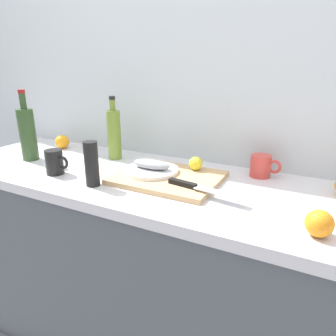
{
  "coord_description": "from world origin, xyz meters",
  "views": [
    {
      "loc": [
        0.56,
        -0.99,
        1.33
      ],
      "look_at": [
        0.05,
        0.01,
        0.95
      ],
      "focal_mm": 32.8,
      "sensor_mm": 36.0,
      "label": 1
    }
  ],
  "objects_px": {
    "lemon_0": "(196,163)",
    "coffee_mug_2": "(55,162)",
    "orange_0": "(62,142)",
    "white_plate": "(152,170)",
    "wine_bottle": "(28,133)",
    "olive_oil_bottle": "(114,134)",
    "cutting_board": "(168,178)",
    "coffee_mug_1": "(261,166)",
    "chef_knife": "(195,187)",
    "pepper_mill": "(92,164)",
    "fish_fillet": "(151,164)"
  },
  "relations": [
    {
      "from": "coffee_mug_2",
      "to": "orange_0",
      "type": "relative_size",
      "value": 1.54
    },
    {
      "from": "pepper_mill",
      "to": "wine_bottle",
      "type": "bearing_deg",
      "value": 165.7
    },
    {
      "from": "orange_0",
      "to": "pepper_mill",
      "type": "relative_size",
      "value": 0.43
    },
    {
      "from": "fish_fillet",
      "to": "wine_bottle",
      "type": "xyz_separation_m",
      "value": [
        -0.63,
        -0.06,
        0.07
      ]
    },
    {
      "from": "lemon_0",
      "to": "pepper_mill",
      "type": "height_order",
      "value": "pepper_mill"
    },
    {
      "from": "coffee_mug_1",
      "to": "olive_oil_bottle",
      "type": "bearing_deg",
      "value": -174.54
    },
    {
      "from": "chef_knife",
      "to": "orange_0",
      "type": "xyz_separation_m",
      "value": [
        -0.88,
        0.25,
        0.01
      ]
    },
    {
      "from": "orange_0",
      "to": "coffee_mug_2",
      "type": "bearing_deg",
      "value": -48.22
    },
    {
      "from": "olive_oil_bottle",
      "to": "coffee_mug_1",
      "type": "height_order",
      "value": "olive_oil_bottle"
    },
    {
      "from": "white_plate",
      "to": "wine_bottle",
      "type": "relative_size",
      "value": 0.66
    },
    {
      "from": "coffee_mug_1",
      "to": "orange_0",
      "type": "relative_size",
      "value": 1.68
    },
    {
      "from": "olive_oil_bottle",
      "to": "coffee_mug_1",
      "type": "relative_size",
      "value": 2.42
    },
    {
      "from": "fish_fillet",
      "to": "lemon_0",
      "type": "bearing_deg",
      "value": 35.27
    },
    {
      "from": "cutting_board",
      "to": "pepper_mill",
      "type": "distance_m",
      "value": 0.3
    },
    {
      "from": "lemon_0",
      "to": "coffee_mug_2",
      "type": "relative_size",
      "value": 0.5
    },
    {
      "from": "coffee_mug_2",
      "to": "pepper_mill",
      "type": "bearing_deg",
      "value": -7.37
    },
    {
      "from": "chef_knife",
      "to": "pepper_mill",
      "type": "distance_m",
      "value": 0.39
    },
    {
      "from": "white_plate",
      "to": "coffee_mug_2",
      "type": "distance_m",
      "value": 0.4
    },
    {
      "from": "chef_knife",
      "to": "lemon_0",
      "type": "bearing_deg",
      "value": 120.52
    },
    {
      "from": "fish_fillet",
      "to": "wine_bottle",
      "type": "relative_size",
      "value": 0.5
    },
    {
      "from": "lemon_0",
      "to": "olive_oil_bottle",
      "type": "height_order",
      "value": "olive_oil_bottle"
    },
    {
      "from": "orange_0",
      "to": "lemon_0",
      "type": "bearing_deg",
      "value": -4.04
    },
    {
      "from": "lemon_0",
      "to": "coffee_mug_1",
      "type": "distance_m",
      "value": 0.26
    },
    {
      "from": "chef_knife",
      "to": "olive_oil_bottle",
      "type": "distance_m",
      "value": 0.57
    },
    {
      "from": "white_plate",
      "to": "coffee_mug_1",
      "type": "bearing_deg",
      "value": 27.57
    },
    {
      "from": "olive_oil_bottle",
      "to": "wine_bottle",
      "type": "distance_m",
      "value": 0.4
    },
    {
      "from": "cutting_board",
      "to": "olive_oil_bottle",
      "type": "xyz_separation_m",
      "value": [
        -0.36,
        0.14,
        0.11
      ]
    },
    {
      "from": "cutting_board",
      "to": "olive_oil_bottle",
      "type": "height_order",
      "value": "olive_oil_bottle"
    },
    {
      "from": "white_plate",
      "to": "pepper_mill",
      "type": "distance_m",
      "value": 0.24
    },
    {
      "from": "olive_oil_bottle",
      "to": "coffee_mug_2",
      "type": "distance_m",
      "value": 0.31
    },
    {
      "from": "olive_oil_bottle",
      "to": "coffee_mug_1",
      "type": "xyz_separation_m",
      "value": [
        0.68,
        0.06,
        -0.08
      ]
    },
    {
      "from": "coffee_mug_2",
      "to": "pepper_mill",
      "type": "height_order",
      "value": "pepper_mill"
    },
    {
      "from": "fish_fillet",
      "to": "coffee_mug_1",
      "type": "height_order",
      "value": "coffee_mug_1"
    },
    {
      "from": "olive_oil_bottle",
      "to": "cutting_board",
      "type": "bearing_deg",
      "value": -21.8
    },
    {
      "from": "cutting_board",
      "to": "wine_bottle",
      "type": "relative_size",
      "value": 1.22
    },
    {
      "from": "white_plate",
      "to": "chef_knife",
      "type": "bearing_deg",
      "value": -20.83
    },
    {
      "from": "coffee_mug_1",
      "to": "orange_0",
      "type": "height_order",
      "value": "coffee_mug_1"
    },
    {
      "from": "chef_knife",
      "to": "olive_oil_bottle",
      "type": "height_order",
      "value": "olive_oil_bottle"
    },
    {
      "from": "pepper_mill",
      "to": "olive_oil_bottle",
      "type": "bearing_deg",
      "value": 113.03
    },
    {
      "from": "fish_fillet",
      "to": "cutting_board",
      "type": "bearing_deg",
      "value": -3.43
    },
    {
      "from": "cutting_board",
      "to": "orange_0",
      "type": "distance_m",
      "value": 0.75
    },
    {
      "from": "white_plate",
      "to": "pepper_mill",
      "type": "xyz_separation_m",
      "value": [
        -0.15,
        -0.18,
        0.06
      ]
    },
    {
      "from": "wine_bottle",
      "to": "coffee_mug_1",
      "type": "xyz_separation_m",
      "value": [
        1.02,
        0.26,
        -0.08
      ]
    },
    {
      "from": "wine_bottle",
      "to": "fish_fillet",
      "type": "bearing_deg",
      "value": 5.33
    },
    {
      "from": "lemon_0",
      "to": "wine_bottle",
      "type": "xyz_separation_m",
      "value": [
        -0.78,
        -0.16,
        0.08
      ]
    },
    {
      "from": "wine_bottle",
      "to": "orange_0",
      "type": "xyz_separation_m",
      "value": [
        -0.02,
        0.22,
        -0.09
      ]
    },
    {
      "from": "cutting_board",
      "to": "coffee_mug_1",
      "type": "distance_m",
      "value": 0.38
    },
    {
      "from": "wine_bottle",
      "to": "pepper_mill",
      "type": "xyz_separation_m",
      "value": [
        0.48,
        -0.12,
        -0.04
      ]
    },
    {
      "from": "coffee_mug_1",
      "to": "lemon_0",
      "type": "bearing_deg",
      "value": -157.74
    },
    {
      "from": "cutting_board",
      "to": "lemon_0",
      "type": "bearing_deg",
      "value": 57.03
    }
  ]
}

